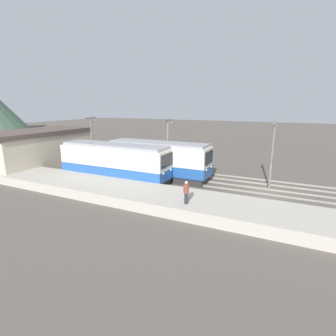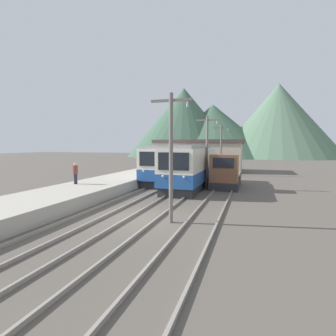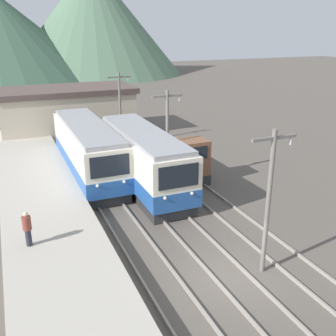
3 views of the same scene
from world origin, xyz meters
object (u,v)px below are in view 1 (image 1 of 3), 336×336
at_px(shunting_locomotive, 163,160).
at_px(catenary_mast_near, 272,151).
at_px(commuter_train_center, 158,161).
at_px(person_on_platform, 186,192).
at_px(commuter_train_left, 115,164).
at_px(catenary_mast_far, 92,138).
at_px(catenary_mast_mid, 168,144).

relative_size(shunting_locomotive, catenary_mast_near, 0.84).
bearing_deg(commuter_train_center, shunting_locomotive, 16.79).
bearing_deg(commuter_train_center, person_on_platform, -140.68).
height_order(commuter_train_left, commuter_train_center, commuter_train_center).
bearing_deg(catenary_mast_far, person_on_platform, -119.19).
bearing_deg(commuter_train_left, person_on_platform, -116.35).
relative_size(catenary_mast_near, person_on_platform, 3.86).
relative_size(commuter_train_left, catenary_mast_near, 1.87).
relative_size(commuter_train_center, catenary_mast_mid, 1.75).
bearing_deg(commuter_train_left, catenary_mast_mid, -41.28).
height_order(commuter_train_left, person_on_platform, commuter_train_left).
xyz_separation_m(catenary_mast_near, catenary_mast_mid, (0.00, 10.41, 0.00)).
relative_size(commuter_train_left, catenary_mast_far, 1.87).
xyz_separation_m(catenary_mast_near, catenary_mast_far, (0.00, 20.82, 0.00)).
bearing_deg(person_on_platform, catenary_mast_mid, 32.63).
height_order(shunting_locomotive, catenary_mast_mid, catenary_mast_mid).
xyz_separation_m(shunting_locomotive, catenary_mast_far, (-1.49, 9.12, 2.23)).
bearing_deg(shunting_locomotive, person_on_platform, -146.10).
distance_m(catenary_mast_near, catenary_mast_far, 20.82).
relative_size(commuter_train_center, catenary_mast_far, 1.75).
xyz_separation_m(commuter_train_center, catenary_mast_mid, (1.51, -0.38, 1.69)).
bearing_deg(shunting_locomotive, catenary_mast_near, -97.27).
bearing_deg(catenary_mast_near, commuter_train_center, 97.96).
bearing_deg(commuter_train_center, catenary_mast_near, -82.04).
bearing_deg(commuter_train_left, catenary_mast_far, 56.96).
distance_m(commuter_train_center, shunting_locomotive, 3.18).
bearing_deg(catenary_mast_mid, shunting_locomotive, 40.82).
bearing_deg(catenary_mast_mid, commuter_train_center, 165.73).
height_order(catenary_mast_mid, catenary_mast_far, same).
bearing_deg(catenary_mast_near, shunting_locomotive, 82.73).
bearing_deg(person_on_platform, shunting_locomotive, 33.90).
bearing_deg(catenary_mast_near, person_on_platform, 153.02).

